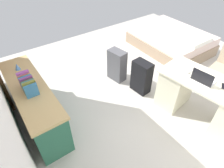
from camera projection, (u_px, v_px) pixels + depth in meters
ground_plane at (154, 88)px, 3.84m from camera, size 6.04×6.04×0.00m
desk at (203, 100)px, 3.03m from camera, size 1.51×0.84×0.76m
office_chair at (224, 72)px, 3.57m from camera, size 0.52×0.52×0.94m
credenza at (34, 103)px, 3.01m from camera, size 1.80×0.48×0.73m
bed at (171, 40)px, 4.92m from camera, size 1.92×1.42×0.58m
suitcase_black at (141, 77)px, 3.60m from camera, size 0.38×0.25×0.65m
suitcase_spare_grey at (117, 65)px, 3.89m from camera, size 0.39×0.28×0.66m
laptop at (203, 79)px, 2.78m from camera, size 0.34×0.26×0.21m
computer_mouse at (188, 72)px, 2.97m from camera, size 0.07×0.11×0.03m
cell_phone_near_laptop at (224, 86)px, 2.72m from camera, size 0.13×0.15×0.01m
book_row at (28, 84)px, 2.65m from camera, size 0.35×0.17×0.23m
figurine_small at (17, 67)px, 3.06m from camera, size 0.08×0.08×0.11m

